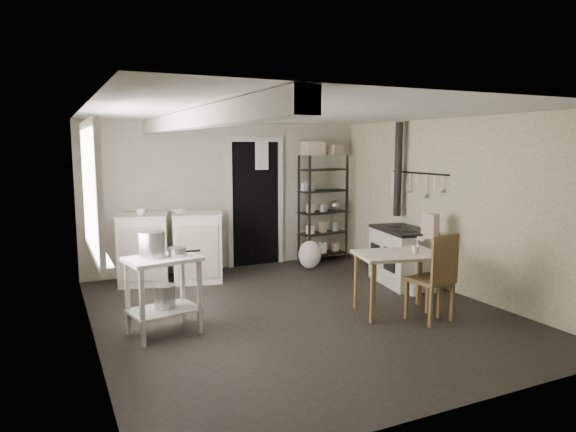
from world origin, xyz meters
name	(u,v)px	position (x,y,z in m)	size (l,w,h in m)	color
floor	(299,312)	(0.00, 0.00, 0.00)	(5.00, 5.00, 0.00)	black
ceiling	(300,113)	(0.00, 0.00, 2.30)	(5.00, 5.00, 0.00)	white
wall_back	(228,196)	(0.00, 2.50, 1.15)	(4.50, 0.02, 2.30)	#B4AD99
wall_front	(457,257)	(0.00, -2.50, 1.15)	(4.50, 0.02, 2.30)	#B4AD99
wall_left	(89,228)	(-2.25, 0.00, 1.15)	(0.02, 5.00, 2.30)	#B4AD99
wall_right	(450,205)	(2.25, 0.00, 1.15)	(0.02, 5.00, 2.30)	#B4AD99
window	(89,190)	(-2.22, 0.20, 1.50)	(0.12, 1.76, 1.28)	beige
doorway	(256,204)	(0.45, 2.47, 1.00)	(0.96, 0.10, 2.08)	beige
ceiling_beam	(194,119)	(-1.20, 0.00, 2.20)	(0.18, 5.00, 0.18)	beige
wallpaper_panel	(450,205)	(2.24, 0.00, 1.15)	(0.01, 5.00, 2.30)	beige
utensil_rail	(418,173)	(2.19, 0.60, 1.55)	(0.06, 1.20, 0.44)	#A6A6A8
prep_table	(164,296)	(-1.58, -0.04, 0.40)	(0.71, 0.51, 0.81)	beige
stockpot	(152,245)	(-1.67, -0.03, 0.94)	(0.26, 0.26, 0.28)	#A6A6A8
saucepan	(177,252)	(-1.43, -0.05, 0.85)	(0.18, 0.18, 0.10)	#A6A6A8
bucket	(165,296)	(-1.55, 0.01, 0.39)	(0.22, 0.22, 0.24)	#A6A6A8
base_cabinets	(171,250)	(-1.04, 2.02, 0.46)	(1.50, 0.64, 0.99)	beige
mixing_bowl	(179,215)	(-0.92, 1.98, 0.95)	(0.28, 0.28, 0.07)	silver
counter_cup	(141,217)	(-1.45, 1.93, 0.97)	(0.12, 0.12, 0.10)	silver
shelf_rack	(323,205)	(1.61, 2.31, 0.95)	(0.84, 0.33, 1.78)	black
shelf_jar	(304,181)	(1.26, 2.32, 1.37)	(0.08, 0.09, 0.19)	silver
storage_box_a	(313,141)	(1.41, 2.30, 2.01)	(0.33, 0.29, 0.22)	beige
storage_box_b	(333,143)	(1.81, 2.33, 1.99)	(0.25, 0.24, 0.16)	beige
stove	(402,253)	(1.86, 0.49, 0.44)	(0.56, 1.01, 0.79)	beige
stovepipe	(398,169)	(2.09, 0.93, 1.59)	(0.10, 0.10, 1.29)	black
side_ledge	(434,261)	(1.95, -0.07, 0.43)	(0.50, 0.27, 0.77)	beige
oats_box	(430,218)	(1.87, -0.06, 1.01)	(0.12, 0.20, 0.30)	beige
work_table	(398,281)	(1.01, -0.53, 0.38)	(0.94, 0.66, 0.71)	beige
table_cup	(416,245)	(1.19, -0.61, 0.81)	(0.10, 0.10, 0.09)	silver
chair	(430,278)	(1.19, -0.87, 0.48)	(0.41, 0.43, 0.99)	brown
flour_sack	(310,254)	(1.12, 1.86, 0.24)	(0.37, 0.31, 0.44)	silver
floor_crock	(414,290)	(1.66, -0.04, 0.07)	(0.11, 0.11, 0.14)	silver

